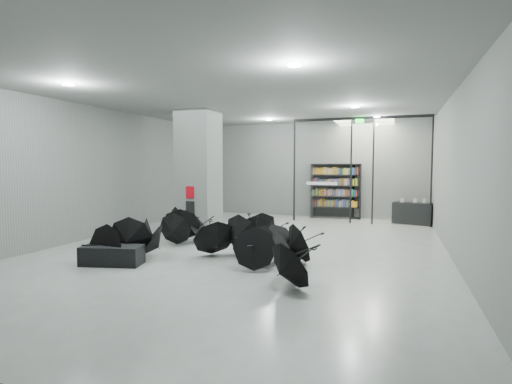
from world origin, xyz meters
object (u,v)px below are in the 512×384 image
(bookshelf, at_px, (335,191))
(umbrella_cluster, at_px, (216,245))
(column, at_px, (199,172))
(bench, at_px, (112,255))
(shop_counter, at_px, (412,213))

(bookshelf, bearing_deg, umbrella_cluster, -108.60)
(column, xyz_separation_m, bookshelf, (3.85, 4.75, -0.87))
(bench, bearing_deg, shop_counter, 39.17)
(bench, bearing_deg, bookshelf, 55.37)
(bench, distance_m, umbrella_cluster, 2.37)
(bench, xyz_separation_m, bookshelf, (3.60, 9.42, 0.92))
(bench, relative_size, shop_counter, 0.98)
(column, distance_m, umbrella_cluster, 4.23)
(shop_counter, distance_m, umbrella_cluster, 8.61)
(bookshelf, relative_size, umbrella_cluster, 0.41)
(bookshelf, bearing_deg, column, -135.49)
(column, distance_m, bench, 5.00)
(bench, height_order, bookshelf, bookshelf)
(bench, distance_m, shop_counter, 10.87)
(column, height_order, umbrella_cluster, column)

